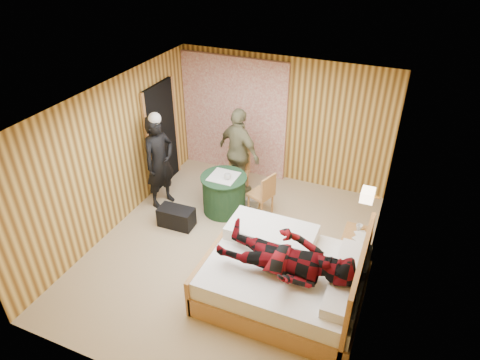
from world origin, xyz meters
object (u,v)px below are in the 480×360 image
at_px(nightstand, 355,249).
at_px(duffel_bag, 176,217).
at_px(bed, 286,277).
at_px(man_at_table, 239,152).
at_px(round_table, 224,193).
at_px(woman_standing, 160,162).
at_px(man_on_bed, 286,251).
at_px(wall_lamp, 368,195).
at_px(chair_near, 264,192).
at_px(chair_far, 238,168).

relative_size(nightstand, duffel_bag, 0.95).
distance_m(bed, man_at_table, 2.82).
bearing_deg(round_table, duffel_bag, -128.07).
bearing_deg(duffel_bag, man_at_table, 65.97).
xyz_separation_m(woman_standing, man_on_bed, (2.86, -1.53, 0.14)).
xyz_separation_m(duffel_bag, woman_standing, (-0.58, 0.51, 0.70)).
distance_m(nightstand, round_table, 2.48).
bearing_deg(duffel_bag, wall_lamp, 2.22).
distance_m(duffel_bag, woman_standing, 1.04).
distance_m(bed, man_on_bed, 0.72).
xyz_separation_m(wall_lamp, man_at_table, (-2.47, 1.19, -0.44)).
relative_size(wall_lamp, duffel_bag, 0.43).
bearing_deg(chair_near, bed, 48.74).
relative_size(nightstand, round_table, 0.71).
distance_m(bed, nightstand, 1.29).
relative_size(nightstand, chair_near, 0.70).
height_order(chair_near, duffel_bag, chair_near).
height_order(duffel_bag, woman_standing, woman_standing).
height_order(bed, duffel_bag, bed).
bearing_deg(woman_standing, man_on_bed, -101.30).
xyz_separation_m(bed, man_on_bed, (0.03, -0.23, 0.68)).
relative_size(bed, chair_far, 2.33).
relative_size(round_table, chair_far, 0.89).
bearing_deg(chair_near, man_on_bed, 46.43).
height_order(chair_far, woman_standing, woman_standing).
height_order(nightstand, duffel_bag, nightstand).
bearing_deg(woman_standing, nightstand, -77.31).
xyz_separation_m(bed, duffel_bag, (-2.24, 0.80, -0.17)).
height_order(chair_far, chair_near, chair_far).
bearing_deg(woman_standing, chair_far, -35.50).
bearing_deg(duffel_bag, chair_near, 32.91).
xyz_separation_m(nightstand, chair_near, (-1.73, 0.65, 0.19)).
height_order(bed, nightstand, bed).
distance_m(chair_far, man_on_bed, 3.00).
height_order(wall_lamp, bed, wall_lamp).
xyz_separation_m(round_table, woman_standing, (-1.16, -0.22, 0.51)).
relative_size(wall_lamp, woman_standing, 0.15).
bearing_deg(nightstand, man_at_table, 154.09).
distance_m(wall_lamp, man_at_table, 2.78).
relative_size(wall_lamp, man_at_table, 0.15).
height_order(wall_lamp, woman_standing, woman_standing).
distance_m(nightstand, chair_near, 1.86).
height_order(nightstand, woman_standing, woman_standing).
height_order(duffel_bag, man_on_bed, man_on_bed).
bearing_deg(round_table, wall_lamp, -11.54).
bearing_deg(chair_near, wall_lamp, 88.38).
relative_size(duffel_bag, man_on_bed, 0.35).
bearing_deg(chair_far, chair_near, -42.33).
xyz_separation_m(chair_far, man_at_table, (0.01, 0.03, 0.32)).
height_order(chair_far, duffel_bag, chair_far).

